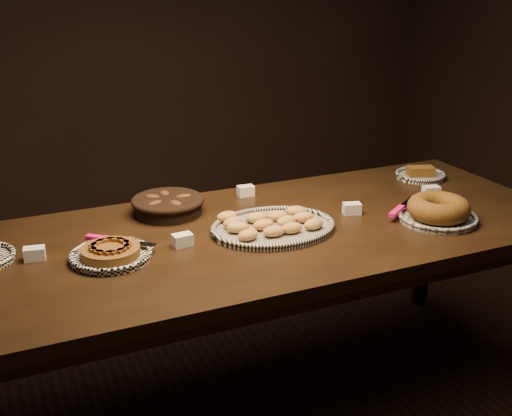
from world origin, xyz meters
name	(u,v)px	position (x,y,z in m)	size (l,w,h in m)	color
ground	(267,392)	(0.00, 0.00, 0.00)	(5.00, 5.00, 0.00)	black
buffet_table	(268,246)	(0.00, 0.00, 0.68)	(2.40, 1.00, 0.75)	black
apple_tart_plate	(111,253)	(-0.61, -0.03, 0.77)	(0.30, 0.31, 0.05)	white
madeleine_platter	(272,226)	(0.00, -0.03, 0.77)	(0.48, 0.39, 0.05)	black
bundt_cake_plate	(438,211)	(0.64, -0.20, 0.79)	(0.34, 0.37, 0.10)	black
croissant_basket	(168,204)	(-0.31, 0.31, 0.79)	(0.30, 0.30, 0.07)	black
loaf_plate	(420,174)	(0.93, 0.28, 0.77)	(0.23, 0.23, 0.06)	black
tent_cards	(261,214)	(0.01, 0.09, 0.77)	(1.73, 0.46, 0.04)	white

